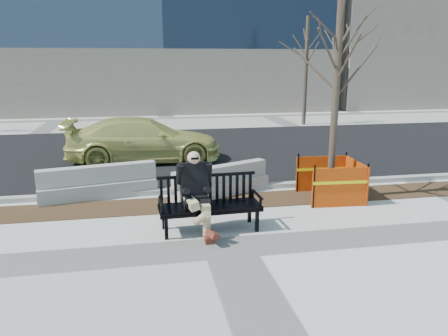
{
  "coord_description": "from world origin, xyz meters",
  "views": [
    {
      "loc": [
        -1.46,
        -7.25,
        3.33
      ],
      "look_at": [
        0.2,
        1.49,
        1.13
      ],
      "focal_mm": 34.95,
      "sensor_mm": 36.0,
      "label": 1
    }
  ],
  "objects_px": {
    "bench": "(210,230)",
    "seated_man": "(196,230)",
    "sedan": "(145,161)",
    "jersey_barrier_left": "(99,197)",
    "jersey_barrier_right": "(221,195)",
    "tree_fence": "(329,198)"
  },
  "relations": [
    {
      "from": "bench",
      "to": "tree_fence",
      "type": "xyz_separation_m",
      "value": [
        3.23,
        1.49,
        0.0
      ]
    },
    {
      "from": "bench",
      "to": "jersey_barrier_left",
      "type": "xyz_separation_m",
      "value": [
        -2.39,
        2.66,
        0.0
      ]
    },
    {
      "from": "bench",
      "to": "sedan",
      "type": "xyz_separation_m",
      "value": [
        -1.22,
        6.5,
        0.0
      ]
    },
    {
      "from": "tree_fence",
      "to": "jersey_barrier_right",
      "type": "height_order",
      "value": "tree_fence"
    },
    {
      "from": "bench",
      "to": "seated_man",
      "type": "relative_size",
      "value": 1.28
    },
    {
      "from": "jersey_barrier_left",
      "to": "jersey_barrier_right",
      "type": "xyz_separation_m",
      "value": [
        3.03,
        -0.37,
        0.0
      ]
    },
    {
      "from": "seated_man",
      "to": "sedan",
      "type": "height_order",
      "value": "seated_man"
    },
    {
      "from": "tree_fence",
      "to": "sedan",
      "type": "bearing_deg",
      "value": 131.61
    },
    {
      "from": "tree_fence",
      "to": "jersey_barrier_left",
      "type": "bearing_deg",
      "value": 168.18
    },
    {
      "from": "sedan",
      "to": "jersey_barrier_left",
      "type": "bearing_deg",
      "value": 163.54
    },
    {
      "from": "seated_man",
      "to": "jersey_barrier_right",
      "type": "relative_size",
      "value": 0.6
    },
    {
      "from": "seated_man",
      "to": "jersey_barrier_right",
      "type": "bearing_deg",
      "value": 65.34
    },
    {
      "from": "jersey_barrier_right",
      "to": "seated_man",
      "type": "bearing_deg",
      "value": -136.62
    },
    {
      "from": "seated_man",
      "to": "sedan",
      "type": "bearing_deg",
      "value": 96.04
    },
    {
      "from": "tree_fence",
      "to": "jersey_barrier_right",
      "type": "distance_m",
      "value": 2.71
    },
    {
      "from": "seated_man",
      "to": "jersey_barrier_right",
      "type": "xyz_separation_m",
      "value": [
        0.93,
        2.24,
        0.0
      ]
    },
    {
      "from": "bench",
      "to": "jersey_barrier_right",
      "type": "height_order",
      "value": "bench"
    },
    {
      "from": "tree_fence",
      "to": "sedan",
      "type": "height_order",
      "value": "tree_fence"
    },
    {
      "from": "jersey_barrier_right",
      "to": "sedan",
      "type": "bearing_deg",
      "value": 89.7
    },
    {
      "from": "sedan",
      "to": "jersey_barrier_left",
      "type": "xyz_separation_m",
      "value": [
        -1.17,
        -3.84,
        0.0
      ]
    },
    {
      "from": "seated_man",
      "to": "tree_fence",
      "type": "bearing_deg",
      "value": 20.1
    },
    {
      "from": "sedan",
      "to": "jersey_barrier_right",
      "type": "distance_m",
      "value": 4.6
    }
  ]
}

